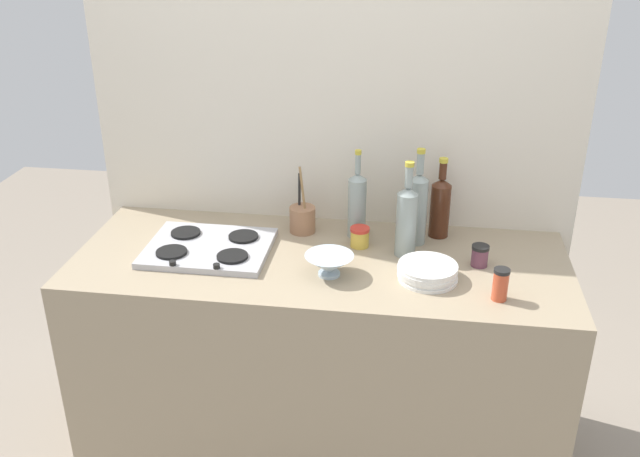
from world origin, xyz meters
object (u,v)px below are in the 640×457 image
at_px(wine_bottle_mid_left, 440,206).
at_px(mixing_bowl, 329,264).
at_px(condiment_jar_spare, 480,256).
at_px(wine_bottle_mid_right, 357,204).
at_px(wine_bottle_rightmost, 407,219).
at_px(condiment_jar_rear, 500,284).
at_px(plate_stack, 427,272).
at_px(wine_bottle_leftmost, 418,207).
at_px(condiment_jar_front, 360,237).
at_px(stovetop_hob, 208,248).
at_px(utensil_crock, 302,218).

distance_m(wine_bottle_mid_left, mixing_bowl, 0.54).
bearing_deg(condiment_jar_spare, wine_bottle_mid_right, 158.32).
distance_m(wine_bottle_rightmost, mixing_bowl, 0.34).
distance_m(mixing_bowl, condiment_jar_rear, 0.58).
xyz_separation_m(plate_stack, wine_bottle_leftmost, (-0.05, 0.28, 0.12)).
height_order(condiment_jar_front, condiment_jar_spare, condiment_jar_spare).
distance_m(stovetop_hob, wine_bottle_mid_right, 0.58).
height_order(wine_bottle_leftmost, wine_bottle_mid_left, wine_bottle_leftmost).
height_order(stovetop_hob, mixing_bowl, mixing_bowl).
height_order(mixing_bowl, condiment_jar_front, same).
relative_size(plate_stack, utensil_crock, 0.78).
height_order(wine_bottle_mid_right, condiment_jar_spare, wine_bottle_mid_right).
bearing_deg(wine_bottle_mid_left, wine_bottle_leftmost, -138.73).
bearing_deg(utensil_crock, wine_bottle_mid_right, -2.29).
xyz_separation_m(stovetop_hob, wine_bottle_rightmost, (0.72, 0.08, 0.13)).
bearing_deg(wine_bottle_rightmost, condiment_jar_rear, -41.28).
distance_m(wine_bottle_rightmost, condiment_jar_front, 0.20).
xyz_separation_m(stovetop_hob, condiment_jar_front, (0.55, 0.12, 0.02)).
bearing_deg(condiment_jar_spare, stovetop_hob, -178.26).
bearing_deg(plate_stack, condiment_jar_rear, -23.46).
relative_size(wine_bottle_mid_left, mixing_bowl, 1.85).
relative_size(wine_bottle_rightmost, condiment_jar_front, 4.74).
xyz_separation_m(stovetop_hob, wine_bottle_mid_right, (0.53, 0.21, 0.12)).
relative_size(wine_bottle_mid_right, utensil_crock, 1.29).
distance_m(wine_bottle_leftmost, utensil_crock, 0.45).
bearing_deg(mixing_bowl, condiment_jar_front, 70.53).
distance_m(plate_stack, condiment_jar_front, 0.33).
distance_m(wine_bottle_leftmost, wine_bottle_rightmost, 0.11).
relative_size(utensil_crock, condiment_jar_rear, 2.42).
bearing_deg(wine_bottle_rightmost, stovetop_hob, -173.68).
bearing_deg(utensil_crock, mixing_bowl, -65.88).
distance_m(plate_stack, wine_bottle_leftmost, 0.31).
bearing_deg(stovetop_hob, condiment_jar_front, 12.57).
height_order(stovetop_hob, plate_stack, plate_stack).
bearing_deg(wine_bottle_mid_left, wine_bottle_mid_right, -171.44).
bearing_deg(condiment_jar_rear, stovetop_hob, 169.23).
bearing_deg(condiment_jar_spare, wine_bottle_rightmost, 169.36).
distance_m(wine_bottle_leftmost, mixing_bowl, 0.43).
distance_m(stovetop_hob, wine_bottle_rightmost, 0.74).
bearing_deg(mixing_bowl, utensil_crock, 114.12).
relative_size(wine_bottle_leftmost, wine_bottle_mid_right, 1.07).
distance_m(wine_bottle_mid_right, condiment_jar_spare, 0.50).
height_order(stovetop_hob, wine_bottle_rightmost, wine_bottle_rightmost).
bearing_deg(wine_bottle_mid_right, utensil_crock, 177.71).
relative_size(plate_stack, wine_bottle_mid_right, 0.61).
distance_m(plate_stack, condiment_jar_rear, 0.26).
distance_m(wine_bottle_mid_left, wine_bottle_mid_right, 0.32).
height_order(stovetop_hob, wine_bottle_mid_left, wine_bottle_mid_left).
relative_size(wine_bottle_rightmost, mixing_bowl, 2.11).
xyz_separation_m(plate_stack, utensil_crock, (-0.49, 0.32, 0.03)).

